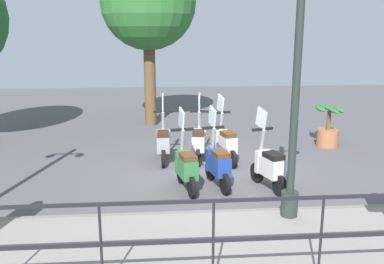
{
  "coord_description": "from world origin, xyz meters",
  "views": [
    {
      "loc": [
        -8.49,
        1.2,
        3.02
      ],
      "look_at": [
        0.2,
        0.5,
        0.9
      ],
      "focal_mm": 40.0,
      "sensor_mm": 36.0,
      "label": 1
    }
  ],
  "objects": [
    {
      "name": "tree_distant",
      "position": [
        4.98,
        1.44,
        3.77
      ],
      "size": [
        2.9,
        2.9,
        5.25
      ],
      "color": "brown",
      "rests_on": "ground_plane"
    },
    {
      "name": "scooter_near_2",
      "position": [
        -0.8,
        0.69,
        0.48
      ],
      "size": [
        1.22,
        0.48,
        1.54
      ],
      "rotation": [
        0.0,
        0.0,
        0.19
      ],
      "color": "black",
      "rests_on": "ground_plane"
    },
    {
      "name": "scooter_near_1",
      "position": [
        -0.68,
        0.07,
        0.48
      ],
      "size": [
        1.22,
        0.5,
        1.54
      ],
      "rotation": [
        0.0,
        0.0,
        0.22
      ],
      "color": "black",
      "rests_on": "ground_plane"
    },
    {
      "name": "promenade_walkway",
      "position": [
        -3.15,
        0.0,
        0.07
      ],
      "size": [
        2.2,
        20.0,
        0.15
      ],
      "color": "gray",
      "rests_on": "ground_plane"
    },
    {
      "name": "ground_plane",
      "position": [
        0.0,
        0.0,
        0.0
      ],
      "size": [
        28.0,
        28.0,
        0.0
      ],
      "primitive_type": "plane",
      "color": "#4C4C4F"
    },
    {
      "name": "scooter_far_2",
      "position": [
        1.01,
        1.1,
        0.48
      ],
      "size": [
        1.23,
        0.44,
        1.54
      ],
      "rotation": [
        0.0,
        0.0,
        -0.02
      ],
      "color": "black",
      "rests_on": "ground_plane"
    },
    {
      "name": "scooter_near_0",
      "position": [
        -0.88,
        -0.88,
        0.48
      ],
      "size": [
        1.2,
        0.55,
        1.54
      ],
      "rotation": [
        0.0,
        0.0,
        0.31
      ],
      "color": "black",
      "rests_on": "ground_plane"
    },
    {
      "name": "fence_railing",
      "position": [
        -4.2,
        0.0,
        0.89
      ],
      "size": [
        0.04,
        16.03,
        1.07
      ],
      "color": "black",
      "rests_on": "promenade_walkway"
    },
    {
      "name": "scooter_far_0",
      "position": [
        0.84,
        -0.32,
        0.48
      ],
      "size": [
        1.21,
        0.51,
        1.54
      ],
      "rotation": [
        0.0,
        0.0,
        0.24
      ],
      "color": "black",
      "rests_on": "ground_plane"
    },
    {
      "name": "scooter_far_1",
      "position": [
        1.01,
        0.28,
        0.48
      ],
      "size": [
        1.23,
        0.45,
        1.54
      ],
      "rotation": [
        0.0,
        0.0,
        -0.14
      ],
      "color": "black",
      "rests_on": "ground_plane"
    },
    {
      "name": "potted_palm",
      "position": [
        2.03,
        -3.21,
        0.45
      ],
      "size": [
        1.06,
        0.66,
        1.05
      ],
      "color": "#9E5B3D",
      "rests_on": "ground_plane"
    },
    {
      "name": "lamp_post_near",
      "position": [
        -2.4,
        -0.82,
        1.88
      ],
      "size": [
        0.26,
        0.9,
        3.93
      ],
      "color": "#232D28",
      "rests_on": "promenade_walkway"
    }
  ]
}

